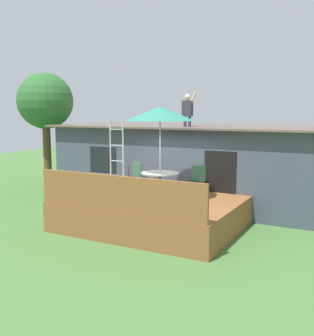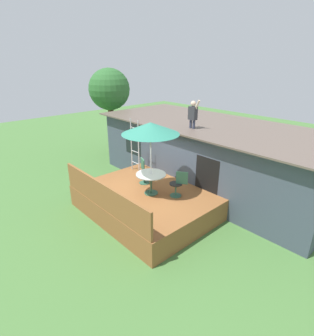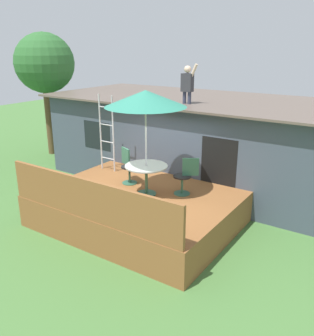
% 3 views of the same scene
% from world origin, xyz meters
% --- Properties ---
extents(ground_plane, '(40.00, 40.00, 0.00)m').
position_xyz_m(ground_plane, '(0.00, 0.00, 0.00)').
color(ground_plane, '#477538').
extents(house, '(10.50, 4.50, 2.72)m').
position_xyz_m(house, '(-0.00, 3.60, 1.36)').
color(house, '#424C5B').
rests_on(house, ground).
extents(deck, '(4.70, 3.73, 0.80)m').
position_xyz_m(deck, '(0.00, 0.00, 0.40)').
color(deck, brown).
rests_on(deck, ground).
extents(deck_railing, '(4.60, 0.08, 0.90)m').
position_xyz_m(deck_railing, '(0.00, -1.82, 1.25)').
color(deck_railing, brown).
rests_on(deck_railing, deck).
extents(patio_table, '(1.04, 1.04, 0.74)m').
position_xyz_m(patio_table, '(0.20, -0.01, 1.39)').
color(patio_table, '#33664C').
rests_on(patio_table, deck).
extents(patio_umbrella, '(1.90, 1.90, 2.54)m').
position_xyz_m(patio_umbrella, '(0.20, -0.01, 3.15)').
color(patio_umbrella, silver).
rests_on(patio_umbrella, deck).
extents(step_ladder, '(0.52, 0.04, 2.20)m').
position_xyz_m(step_ladder, '(-1.82, 0.89, 1.90)').
color(step_ladder, silver).
rests_on(step_ladder, deck).
extents(person_figure, '(0.47, 0.20, 1.11)m').
position_xyz_m(person_figure, '(-0.03, 2.34, 3.32)').
color(person_figure, '#33384C').
rests_on(person_figure, house).
extents(patio_chair_left, '(0.59, 0.44, 0.92)m').
position_xyz_m(patio_chair_left, '(-0.68, 0.39, 1.26)').
color(patio_chair_left, '#33664C').
rests_on(patio_chair_left, deck).
extents(patio_chair_right, '(0.56, 0.47, 0.92)m').
position_xyz_m(patio_chair_right, '(0.98, 0.54, 1.26)').
color(patio_chair_right, '#33664C').
rests_on(patio_chair_right, deck).
extents(backyard_tree, '(2.31, 2.31, 4.79)m').
position_xyz_m(backyard_tree, '(-6.77, 3.00, 3.59)').
color(backyard_tree, brown).
rests_on(backyard_tree, ground).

